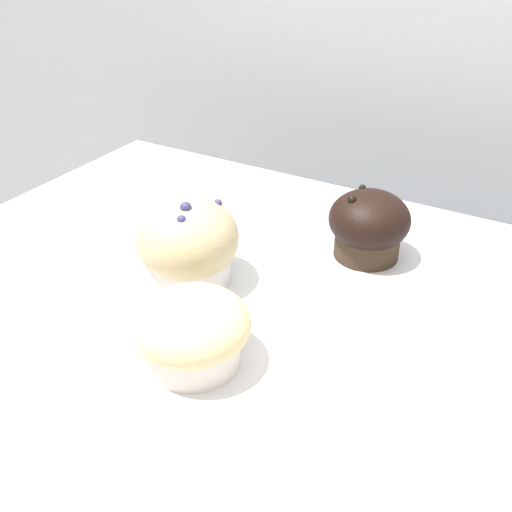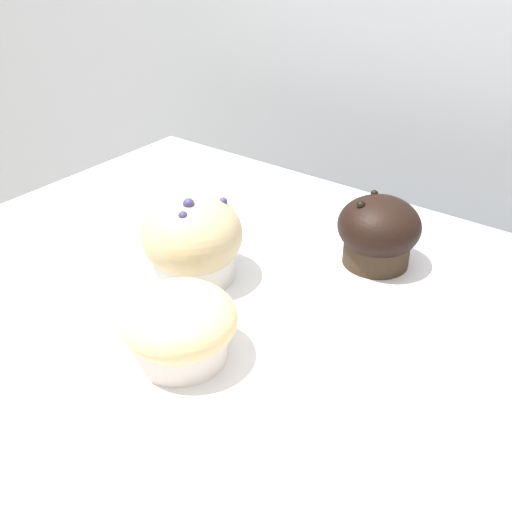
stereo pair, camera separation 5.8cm
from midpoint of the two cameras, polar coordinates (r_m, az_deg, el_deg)
name	(u,v)px [view 2 (the right image)]	position (r m, az deg, el deg)	size (l,w,h in m)	color
muffin_front_center	(378,232)	(0.66, 14.09, 2.18)	(0.09, 0.09, 0.08)	#35271A
muffin_back_left	(180,325)	(0.51, -4.07, -6.72)	(0.10, 0.10, 0.07)	white
muffin_back_right	(192,240)	(0.62, -3.42, 1.42)	(0.11, 0.11, 0.10)	silver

